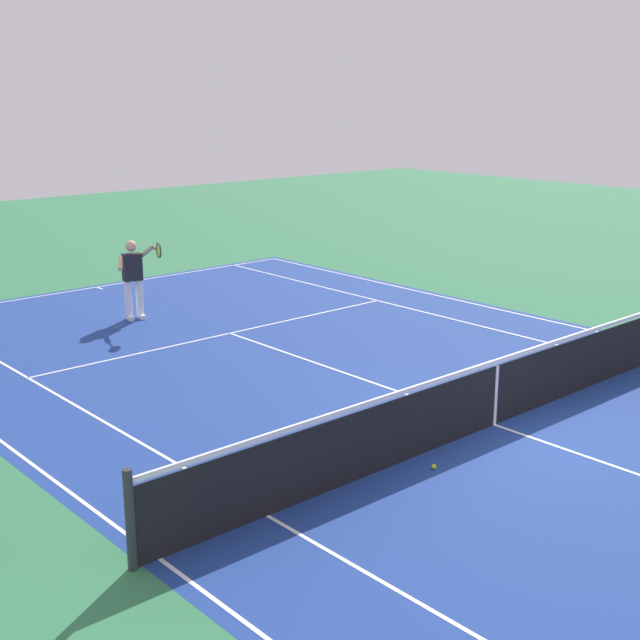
{
  "coord_description": "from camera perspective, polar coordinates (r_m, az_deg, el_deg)",
  "views": [
    {
      "loc": [
        -6.96,
        9.49,
        4.61
      ],
      "look_at": [
        3.46,
        0.24,
        0.9
      ],
      "focal_mm": 48.48,
      "sensor_mm": 36.0,
      "label": 1
    }
  ],
  "objects": [
    {
      "name": "ground_plane",
      "position": [
        12.64,
        11.38,
        -6.78
      ],
      "size": [
        60.0,
        60.0,
        0.0
      ],
      "primitive_type": "plane",
      "color": "#2D7247"
    },
    {
      "name": "tennis_net",
      "position": [
        12.47,
        11.5,
        -4.68
      ],
      "size": [
        0.1,
        11.7,
        1.08
      ],
      "color": "#2D2D33",
      "rests_on": "ground_plane"
    },
    {
      "name": "tennis_ball",
      "position": [
        11.1,
        7.52,
        -9.57
      ],
      "size": [
        0.07,
        0.07,
        0.07
      ],
      "primitive_type": "sphere",
      "color": "#CCE01E",
      "rests_on": "ground_plane"
    },
    {
      "name": "tennis_player_near",
      "position": [
        18.2,
        -12.21,
        2.9
      ],
      "size": [
        1.16,
        0.76,
        1.7
      ],
      "color": "white",
      "rests_on": "ground_plane"
    },
    {
      "name": "court_slab",
      "position": [
        12.64,
        11.38,
        -6.78
      ],
      "size": [
        24.2,
        11.4,
        0.0
      ],
      "primitive_type": "cube",
      "color": "navy",
      "rests_on": "ground_plane"
    },
    {
      "name": "court_line_markings",
      "position": [
        12.64,
        11.39,
        -6.77
      ],
      "size": [
        23.85,
        11.05,
        0.01
      ],
      "color": "white",
      "rests_on": "ground_plane"
    }
  ]
}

